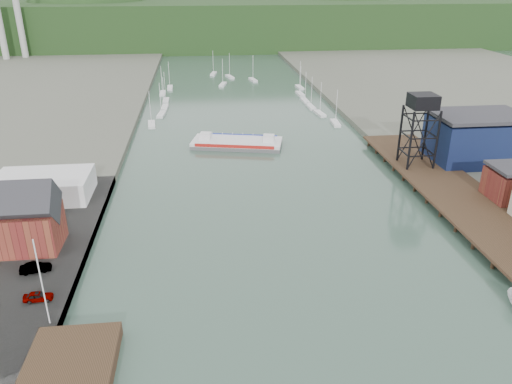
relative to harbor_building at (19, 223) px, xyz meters
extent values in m
plane|color=#324F40|center=(42.00, -30.00, -6.09)|extent=(600.00, 600.00, 0.00)
cube|color=slate|center=(2.00, -10.00, -5.29)|extent=(16.00, 80.00, 1.60)
cube|color=black|center=(13.00, -30.00, -5.19)|extent=(10.00, 18.00, 1.80)
cube|color=black|center=(79.00, 15.00, -4.19)|extent=(14.00, 70.00, 0.50)
cylinder|color=black|center=(73.00, 15.00, -5.29)|extent=(0.60, 0.60, 2.20)
cylinder|color=black|center=(85.00, 15.00, -5.29)|extent=(0.60, 0.60, 2.20)
cube|color=maroon|center=(0.00, 0.00, -1.24)|extent=(12.00, 8.00, 6.50)
cube|color=#2D2D33|center=(0.00, 0.00, 3.21)|extent=(12.20, 8.20, 2.40)
cube|color=silver|center=(-2.00, 20.00, -2.24)|extent=(18.00, 12.00, 4.50)
cylinder|color=silver|center=(9.00, -20.00, 1.51)|extent=(0.16, 0.16, 12.00)
cylinder|color=black|center=(74.00, 25.00, 2.56)|extent=(0.50, 0.50, 13.00)
cylinder|color=black|center=(80.00, 25.00, 2.56)|extent=(0.50, 0.50, 13.00)
cylinder|color=black|center=(74.00, 31.00, 2.56)|extent=(0.50, 0.50, 13.00)
cylinder|color=black|center=(80.00, 31.00, 2.56)|extent=(0.50, 0.50, 13.00)
cube|color=black|center=(77.00, 28.00, 10.56)|extent=(5.50, 5.50, 3.00)
cube|color=black|center=(92.00, 30.00, 0.51)|extent=(20.00, 14.00, 10.00)
cube|color=#2D2D33|center=(92.00, 30.00, 6.41)|extent=(20.50, 14.50, 0.80)
cube|color=silver|center=(14.46, 73.89, -5.74)|extent=(2.67, 7.65, 0.90)
cube|color=silver|center=(16.72, 85.30, -5.74)|extent=(2.81, 7.67, 0.90)
cube|color=silver|center=(17.29, 94.17, -5.74)|extent=(2.35, 7.59, 0.90)
cube|color=silver|center=(17.19, 104.09, -5.74)|extent=(2.01, 7.50, 0.90)
cube|color=silver|center=(15.36, 116.33, -5.74)|extent=(2.00, 7.50, 0.90)
cube|color=silver|center=(17.68, 126.17, -5.74)|extent=(2.16, 7.54, 0.90)
cube|color=silver|center=(69.56, 69.03, -5.74)|extent=(2.53, 7.62, 0.90)
cube|color=silver|center=(67.46, 80.51, -5.74)|extent=(2.76, 7.67, 0.90)
cube|color=silver|center=(66.46, 89.29, -5.74)|extent=(2.22, 7.56, 0.90)
cube|color=silver|center=(66.27, 98.28, -5.74)|extent=(2.18, 7.54, 0.90)
cube|color=silver|center=(66.67, 109.38, -5.74)|extent=(2.46, 7.61, 0.90)
cube|color=silver|center=(68.78, 120.99, -5.74)|extent=(2.48, 7.61, 0.90)
cube|color=silver|center=(38.84, 130.00, -5.74)|extent=(3.78, 7.76, 0.90)
cube|color=silver|center=(52.04, 138.00, -5.74)|extent=(3.31, 7.74, 0.90)
cube|color=silver|center=(42.66, 146.00, -5.74)|extent=(3.76, 7.76, 0.90)
cube|color=silver|center=(35.89, 154.00, -5.74)|extent=(3.40, 7.74, 0.90)
cube|color=#1B3316|center=(42.00, 270.00, 5.91)|extent=(500.00, 120.00, 28.00)
sphere|color=#1B3316|center=(-38.00, 270.00, 1.91)|extent=(80.00, 80.00, 80.00)
sphere|color=#1B3316|center=(132.00, 280.00, -0.09)|extent=(70.00, 70.00, 70.00)
cube|color=#515153|center=(38.35, 51.76, -5.62)|extent=(24.82, 14.40, 0.93)
cube|color=silver|center=(38.35, 51.76, -4.78)|extent=(24.82, 14.40, 0.75)
cube|color=#AF1914|center=(37.28, 47.17, -4.59)|extent=(20.00, 4.82, 0.84)
cube|color=navy|center=(39.43, 56.34, -4.59)|extent=(20.00, 4.82, 0.84)
cube|color=silver|center=(30.19, 53.68, -3.66)|extent=(3.36, 3.36, 1.86)
cube|color=silver|center=(46.52, 49.84, -3.66)|extent=(3.36, 3.36, 1.86)
imported|color=#999999|center=(6.31, -14.95, -3.84)|extent=(3.89, 1.73, 1.30)
imported|color=#999999|center=(3.95, -7.66, -3.77)|extent=(4.57, 2.27, 1.44)
camera|label=1|loc=(29.02, -73.43, 35.91)|focal=35.00mm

